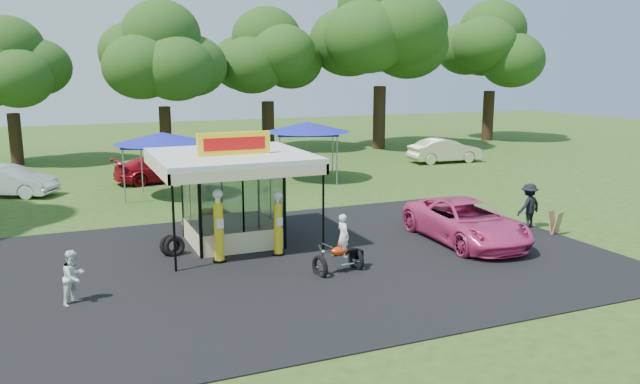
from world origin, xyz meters
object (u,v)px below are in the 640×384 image
Objects in this scene: bg_car_c at (249,161)px; bg_car_e at (445,151)px; motorcycle at (341,249)px; a_frame_sign at (555,223)px; gas_station_kiosk at (232,196)px; bg_car_b at (161,169)px; kiosk_car at (218,218)px; tent_east at (307,127)px; gas_pump_right at (278,225)px; pink_sedan at (466,222)px; spectator_west at (74,277)px; spectator_east_a at (529,206)px; bg_car_a at (8,181)px; tent_west at (162,139)px; gas_pump_left at (219,228)px.

bg_car_e is (13.82, -0.48, 0.01)m from bg_car_c.
motorcycle reaches higher than a_frame_sign.
bg_car_c is (2.63, 19.09, 0.05)m from motorcycle.
gas_station_kiosk is 14.00m from bg_car_b.
tent_east reaches higher than kiosk_car.
tent_east reaches higher than motorcycle.
gas_pump_right is 23.97m from bg_car_e.
gas_station_kiosk is 1.08× the size of bg_car_e.
motorcycle is 18.74m from bg_car_b.
pink_sedan is 1.18× the size of tent_east.
a_frame_sign is at bearing -45.22° from spectator_west.
spectator_east_a reaches higher than bg_car_e.
spectator_east_a is at bearing 82.83° from a_frame_sign.
tent_east is (13.05, 15.41, 2.29)m from spectator_west.
gas_pump_right reaches higher than bg_car_a.
gas_station_kiosk is 2.74× the size of motorcycle.
pink_sedan reaches higher than bg_car_b.
gas_station_kiosk reaches higher than bg_car_c.
tent_west reaches higher than bg_car_b.
tent_west reaches higher than spectator_west.
tent_east reaches higher than bg_car_e.
kiosk_car is 0.49× the size of pink_sedan.
kiosk_car is (-11.92, 5.84, 0.01)m from a_frame_sign.
motorcycle reaches higher than bg_car_a.
gas_station_kiosk reaches higher than bg_car_e.
a_frame_sign is 15.75m from tent_east.
motorcycle is at bearing -50.00° from spectator_west.
gas_pump_right is at bearing -166.45° from kiosk_car.
bg_car_b is at bearing 161.05° from tent_east.
pink_sedan is 1.21× the size of bg_car_a.
pink_sedan is at bearing 151.22° from a_frame_sign.
bg_car_b is 8.67m from tent_east.
bg_car_a reaches higher than bg_car_b.
bg_car_a is 13.22m from bg_car_c.
motorcycle is 0.41× the size of tent_east.
a_frame_sign is at bearing -73.33° from tent_east.
gas_station_kiosk is 23.44m from bg_car_e.
gas_station_kiosk is 2.40m from gas_pump_left.
gas_pump_right is 0.48× the size of bg_car_a.
gas_pump_left reaches higher than spectator_west.
gas_pump_left is at bearing 132.98° from motorcycle.
a_frame_sign is 21.50m from bg_car_b.
bg_car_e is (18.75, 11.82, 0.34)m from kiosk_car.
gas_station_kiosk is at bearing 173.30° from bg_car_b.
spectator_east_a is 20.38m from bg_car_b.
gas_pump_left is 25.51m from bg_car_e.
pink_sedan is at bearing -164.58° from bg_car_c.
tent_east is at bearing 94.59° from pink_sedan.
gas_pump_left is at bearing 150.39° from a_frame_sign.
spectator_east_a is 17.48m from tent_west.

